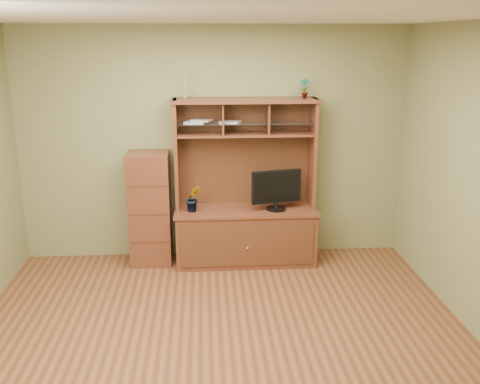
{
  "coord_description": "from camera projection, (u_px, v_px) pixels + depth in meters",
  "views": [
    {
      "loc": [
        -0.11,
        -4.15,
        2.54
      ],
      "look_at": [
        0.25,
        1.2,
        1.0
      ],
      "focal_mm": 40.0,
      "sensor_mm": 36.0,
      "label": 1
    }
  ],
  "objects": [
    {
      "name": "room",
      "position": [
        219.0,
        192.0,
        4.31
      ],
      "size": [
        4.54,
        4.04,
        2.74
      ],
      "color": "#502B16",
      "rests_on": "ground"
    },
    {
      "name": "reed_diffuser",
      "position": [
        185.0,
        88.0,
        5.84
      ],
      "size": [
        0.06,
        0.06,
        0.31
      ],
      "color": "silver",
      "rests_on": "media_hutch"
    },
    {
      "name": "media_hutch",
      "position": [
        245.0,
        218.0,
        6.22
      ],
      "size": [
        1.66,
        0.61,
        1.9
      ],
      "color": "#4C2415",
      "rests_on": "room"
    },
    {
      "name": "side_cabinet",
      "position": [
        150.0,
        209.0,
        6.15
      ],
      "size": [
        0.47,
        0.43,
        1.31
      ],
      "color": "#4C2415",
      "rests_on": "room"
    },
    {
      "name": "monitor",
      "position": [
        276.0,
        189.0,
        6.06
      ],
      "size": [
        0.58,
        0.23,
        0.46
      ],
      "rotation": [
        0.0,
        0.0,
        0.23
      ],
      "color": "black",
      "rests_on": "media_hutch"
    },
    {
      "name": "orchid_plant",
      "position": [
        193.0,
        198.0,
        6.03
      ],
      "size": [
        0.19,
        0.16,
        0.31
      ],
      "primitive_type": "imported",
      "rotation": [
        0.0,
        0.0,
        0.15
      ],
      "color": "#27571E",
      "rests_on": "media_hutch"
    },
    {
      "name": "magazines",
      "position": [
        209.0,
        121.0,
        5.96
      ],
      "size": [
        0.65,
        0.23,
        0.04
      ],
      "color": "#AEADB2",
      "rests_on": "media_hutch"
    },
    {
      "name": "top_plant",
      "position": [
        305.0,
        88.0,
        5.93
      ],
      "size": [
        0.13,
        0.11,
        0.22
      ],
      "primitive_type": "imported",
      "rotation": [
        0.0,
        0.0,
        -0.25
      ],
      "color": "#2B6B25",
      "rests_on": "media_hutch"
    }
  ]
}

